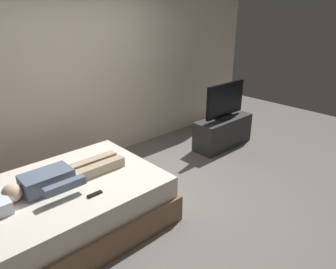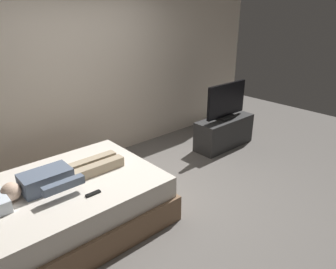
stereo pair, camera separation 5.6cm
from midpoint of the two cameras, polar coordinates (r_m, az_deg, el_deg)
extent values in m
plane|color=slate|center=(3.84, -2.22, -12.99)|extent=(10.00, 10.00, 0.00)
cube|color=beige|center=(4.83, -12.27, 12.05)|extent=(6.40, 0.10, 2.80)
cube|color=brown|center=(3.59, -18.86, -14.24)|extent=(2.09, 1.45, 0.30)
cube|color=silver|center=(3.44, -19.42, -10.61)|extent=(2.01, 1.37, 0.24)
cube|color=slate|center=(3.34, -21.71, -7.83)|extent=(0.48, 0.28, 0.18)
sphere|color=beige|center=(3.27, -27.09, -9.52)|extent=(0.18, 0.18, 0.18)
cube|color=tan|center=(3.48, -12.91, -6.12)|extent=(0.60, 0.11, 0.11)
cube|color=tan|center=(3.61, -14.21, -5.19)|extent=(0.60, 0.11, 0.11)
cube|color=slate|center=(3.11, -18.81, -8.90)|extent=(0.40, 0.08, 0.08)
cube|color=black|center=(3.14, -13.76, -10.56)|extent=(0.15, 0.04, 0.02)
cube|color=#2D2D2D|center=(5.37, 9.70, 0.47)|extent=(1.10, 0.40, 0.50)
cube|color=black|center=(5.28, 9.89, 3.25)|extent=(0.32, 0.20, 0.05)
cube|color=black|center=(5.19, 10.11, 6.32)|extent=(0.88, 0.05, 0.54)
camera|label=1|loc=(0.03, -90.40, -0.16)|focal=33.33mm
camera|label=2|loc=(0.03, 89.60, 0.16)|focal=33.33mm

